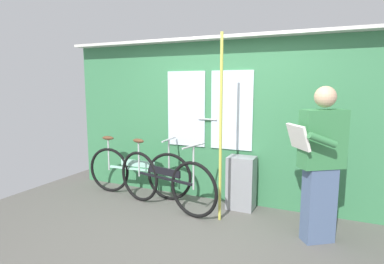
# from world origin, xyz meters

# --- Properties ---
(ground_plane) EXTENTS (5.96, 3.95, 0.04)m
(ground_plane) POSITION_xyz_m (0.00, 0.00, -0.02)
(ground_plane) COLOR #56544F
(train_door_wall) EXTENTS (4.96, 0.28, 2.33)m
(train_door_wall) POSITION_xyz_m (-0.01, 1.17, 1.21)
(train_door_wall) COLOR #387A4C
(train_door_wall) RESTS_ON ground_plane
(bicycle_near_door) EXTENTS (1.74, 0.44, 0.92)m
(bicycle_near_door) POSITION_xyz_m (-1.22, 0.80, 0.38)
(bicycle_near_door) COLOR black
(bicycle_near_door) RESTS_ON ground_plane
(bicycle_leaning_behind) EXTENTS (1.68, 0.53, 0.94)m
(bicycle_leaning_behind) POSITION_xyz_m (-0.60, 0.52, 0.39)
(bicycle_leaning_behind) COLOR black
(bicycle_leaning_behind) RESTS_ON ground_plane
(passenger_reading_newspaper) EXTENTS (0.62, 0.58, 1.67)m
(passenger_reading_newspaper) POSITION_xyz_m (1.36, 0.39, 0.88)
(passenger_reading_newspaper) COLOR slate
(passenger_reading_newspaper) RESTS_ON ground_plane
(trash_bin_by_wall) EXTENTS (0.36, 0.28, 0.72)m
(trash_bin_by_wall) POSITION_xyz_m (0.36, 0.95, 0.36)
(trash_bin_by_wall) COLOR gray
(trash_bin_by_wall) RESTS_ON ground_plane
(handrail_pole) EXTENTS (0.04, 0.04, 2.29)m
(handrail_pole) POSITION_xyz_m (0.22, 0.47, 1.14)
(handrail_pole) COLOR #C6C14C
(handrail_pole) RESTS_ON ground_plane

